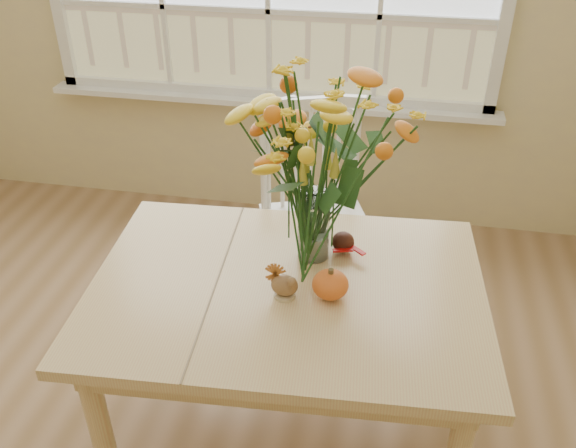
# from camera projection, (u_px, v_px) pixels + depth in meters

# --- Properties ---
(dining_table) EXTENTS (1.32, 0.98, 0.68)m
(dining_table) POSITION_uv_depth(u_px,v_px,m) (287.00, 306.00, 2.01)
(dining_table) COLOR tan
(dining_table) RESTS_ON floor
(windsor_chair) EXTENTS (0.57, 0.56, 0.97)m
(windsor_chair) POSITION_uv_depth(u_px,v_px,m) (314.00, 204.00, 2.64)
(windsor_chair) COLOR white
(windsor_chair) RESTS_ON floor
(flower_vase) EXTENTS (0.51, 0.51, 0.60)m
(flower_vase) POSITION_uv_depth(u_px,v_px,m) (316.00, 161.00, 1.90)
(flower_vase) COLOR white
(flower_vase) RESTS_ON dining_table
(pumpkin) EXTENTS (0.11, 0.11, 0.09)m
(pumpkin) POSITION_uv_depth(u_px,v_px,m) (330.00, 286.00, 1.88)
(pumpkin) COLOR #BE4B16
(pumpkin) RESTS_ON dining_table
(turkey_figurine) EXTENTS (0.09, 0.07, 0.11)m
(turkey_figurine) POSITION_uv_depth(u_px,v_px,m) (284.00, 285.00, 1.88)
(turkey_figurine) COLOR #CCB78C
(turkey_figurine) RESTS_ON dining_table
(dark_gourd) EXTENTS (0.13, 0.10, 0.07)m
(dark_gourd) POSITION_uv_depth(u_px,v_px,m) (343.00, 243.00, 2.10)
(dark_gourd) COLOR #38160F
(dark_gourd) RESTS_ON dining_table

